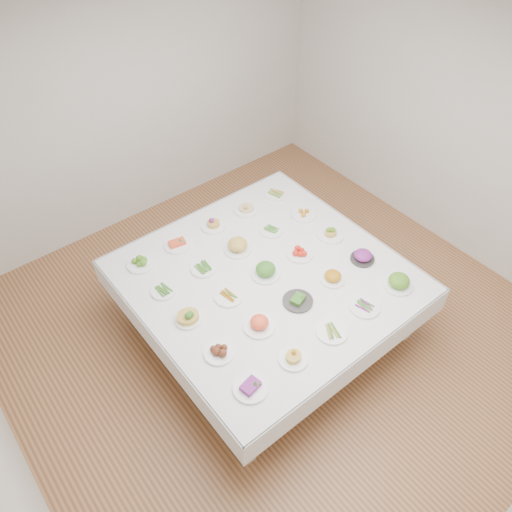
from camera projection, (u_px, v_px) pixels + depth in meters
room_envelope at (278, 183)px, 3.85m from camera, size 5.02×5.02×2.81m
display_table at (266, 279)px, 4.69m from camera, size 2.38×2.38×0.75m
dish_0 at (250, 386)px, 3.77m from camera, size 0.27×0.27×0.11m
dish_1 at (294, 356)px, 3.95m from camera, size 0.24×0.24×0.12m
dish_2 at (332, 331)px, 4.16m from camera, size 0.27×0.26×0.06m
dish_3 at (365, 306)px, 4.35m from camera, size 0.27×0.27×0.06m
dish_4 at (399, 280)px, 4.49m from camera, size 0.28×0.28×0.16m
dish_5 at (219, 351)px, 4.00m from camera, size 0.24×0.24×0.10m
dish_6 at (259, 322)px, 4.17m from camera, size 0.27×0.27×0.14m
dish_7 at (298, 299)px, 4.38m from camera, size 0.27×0.27×0.11m
dish_8 at (333, 276)px, 4.56m from camera, size 0.23×0.23×0.12m
dish_9 at (363, 255)px, 4.74m from camera, size 0.23×0.23×0.14m
dish_10 at (188, 314)px, 4.22m from camera, size 0.25×0.24×0.15m
dish_11 at (229, 296)px, 4.44m from camera, size 0.26×0.26×0.06m
dish_12 at (266, 270)px, 4.60m from camera, size 0.28×0.28×0.15m
dish_13 at (300, 252)px, 4.80m from camera, size 0.25×0.25×0.11m
dish_14 at (331, 231)px, 4.99m from camera, size 0.27×0.27×0.14m
dish_15 at (163, 290)px, 4.48m from camera, size 0.23×0.23×0.05m
dish_16 at (203, 268)px, 4.68m from camera, size 0.24×0.24×0.05m
dish_17 at (238, 244)px, 4.83m from camera, size 0.27×0.27×0.16m
dish_18 at (271, 230)px, 5.07m from camera, size 0.24×0.24×0.05m
dish_19 at (304, 212)px, 5.23m from camera, size 0.26×0.26×0.10m
dish_20 at (140, 261)px, 4.70m from camera, size 0.26×0.26×0.12m
dish_21 at (177, 243)px, 4.89m from camera, size 0.26×0.26×0.11m
dish_22 at (213, 223)px, 5.08m from camera, size 0.25×0.25×0.13m
dish_23 at (246, 206)px, 5.27m from camera, size 0.26×0.26×0.13m
dish_24 at (276, 193)px, 5.49m from camera, size 0.25×0.25×0.06m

